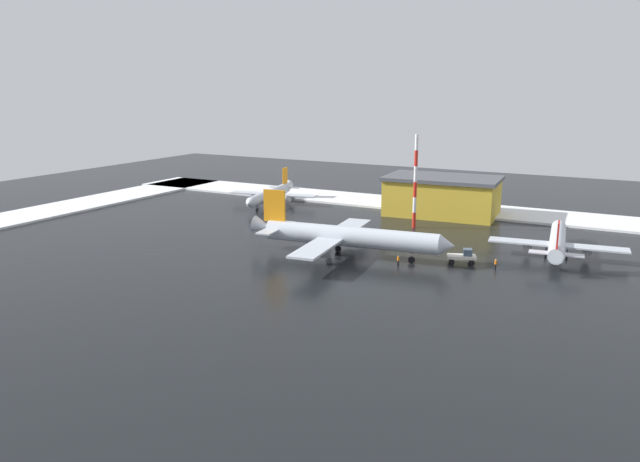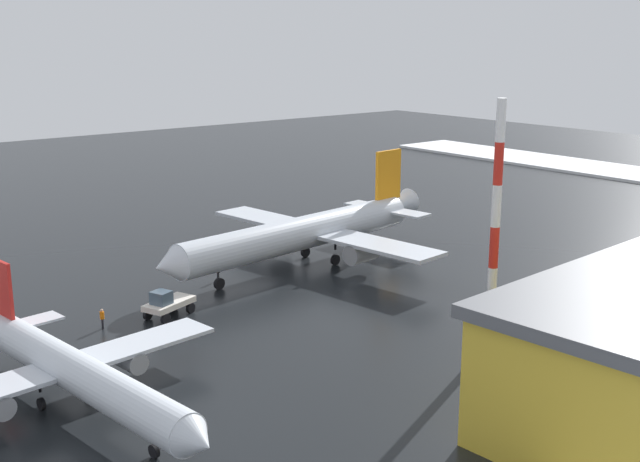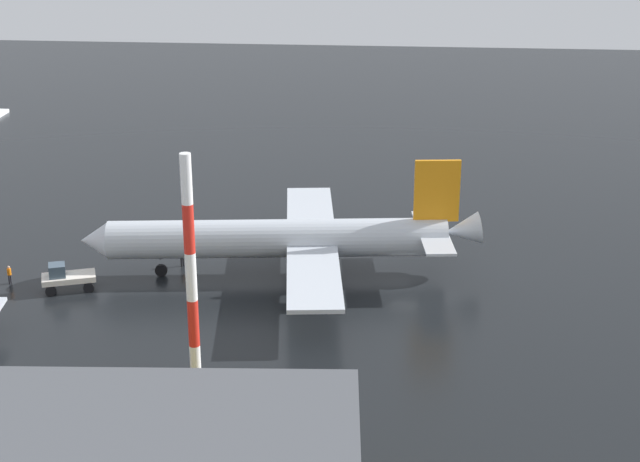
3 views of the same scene
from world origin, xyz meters
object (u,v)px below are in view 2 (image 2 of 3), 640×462
Objects in this scene: airplane_distant_tail at (306,232)px; ground_crew_beside_wing at (102,317)px; airplane_parked_portside at (75,371)px; antenna_mast at (495,227)px; pushback_tug at (167,303)px; ground_crew_near_tug at (218,271)px.

airplane_distant_tail is 21.20× the size of ground_crew_beside_wing.
antenna_mast reaches higher than airplane_parked_portside.
airplane_distant_tail reaches higher than pushback_tug.
ground_crew_beside_wing is (-24.52, -4.26, -2.59)m from airplane_distant_tail.
ground_crew_near_tug is 15.43m from ground_crew_beside_wing.
pushback_tug is at bearing 6.13° from ground_crew_beside_wing.
pushback_tug is at bearing 8.38° from airplane_distant_tail.
ground_crew_beside_wing is (7.45, 12.82, -1.69)m from airplane_parked_portside.
antenna_mast is (21.78, -22.48, 8.59)m from ground_crew_beside_wing.
ground_crew_near_tug is at bearing 123.15° from airplane_parked_portside.
airplane_distant_tail is at bearing 45.62° from ground_crew_near_tug.
antenna_mast is (7.32, -27.85, 8.59)m from ground_crew_near_tug.
ground_crew_beside_wing is (-5.49, 0.89, -0.31)m from pushback_tug.
ground_crew_beside_wing is at bearing 134.09° from antenna_mast.
airplane_distant_tail is 27.54m from antenna_mast.
airplane_distant_tail is 36.26m from airplane_parked_portside.
airplane_parked_portside is at bearing -104.79° from ground_crew_beside_wing.
antenna_mast is (29.23, -9.65, 6.90)m from airplane_parked_portside.
airplane_distant_tail is 1.90× the size of antenna_mast.
airplane_distant_tail is 25.02m from ground_crew_beside_wing.
ground_crew_beside_wing is 32.45m from antenna_mast.
airplane_parked_portside is 14.93m from ground_crew_beside_wing.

